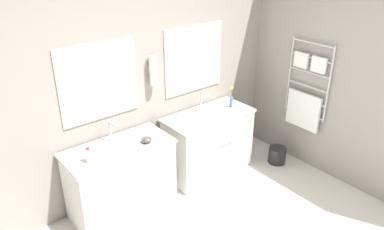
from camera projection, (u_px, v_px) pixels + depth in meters
The scene contains 10 objects.
wall_back at pixel (142, 78), 3.96m from camera, with size 5.19×0.17×2.60m.
wall_right at pixel (330, 69), 4.23m from camera, with size 0.13×3.91×2.60m.
vanity_left at pixel (123, 181), 3.82m from camera, with size 1.08×0.58×0.78m.
vanity_right at pixel (210, 144), 4.50m from camera, with size 1.08×0.58×0.78m.
faucet_left at pixel (111, 132), 3.71m from camera, with size 0.17×0.15×0.24m.
faucet_right at pixel (202, 102), 4.39m from camera, with size 0.17×0.15×0.24m.
toiletry_bottle at pixel (89, 155), 3.39m from camera, with size 0.05×0.05×0.16m.
amenity_bowl at pixel (147, 140), 3.74m from camera, with size 0.11×0.11×0.06m.
flower_vase at pixel (231, 99), 4.49m from camera, with size 0.04×0.04×0.27m.
waste_bin at pixel (277, 155), 4.82m from camera, with size 0.22×0.22×0.21m.
Camera 1 is at (-1.94, -1.27, 2.65)m, focal length 35.00 mm.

